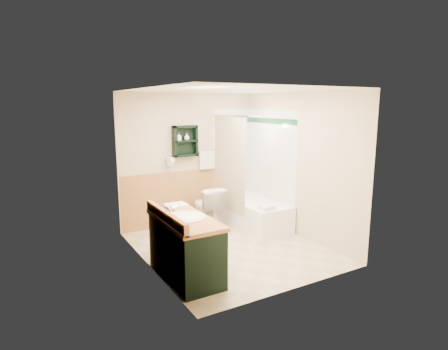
# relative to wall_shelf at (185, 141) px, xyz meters

# --- Properties ---
(floor) EXTENTS (3.00, 3.00, 0.00)m
(floor) POSITION_rel_wall_shelf_xyz_m (0.10, -1.41, -1.55)
(floor) COLOR #C4B68F
(floor) RESTS_ON ground
(back_wall) EXTENTS (2.60, 0.04, 2.40)m
(back_wall) POSITION_rel_wall_shelf_xyz_m (0.10, 0.11, -0.35)
(back_wall) COLOR beige
(back_wall) RESTS_ON ground
(left_wall) EXTENTS (0.04, 3.00, 2.40)m
(left_wall) POSITION_rel_wall_shelf_xyz_m (-1.22, -1.41, -0.35)
(left_wall) COLOR beige
(left_wall) RESTS_ON ground
(right_wall) EXTENTS (0.04, 3.00, 2.40)m
(right_wall) POSITION_rel_wall_shelf_xyz_m (1.42, -1.41, -0.35)
(right_wall) COLOR beige
(right_wall) RESTS_ON ground
(ceiling) EXTENTS (2.60, 3.00, 0.04)m
(ceiling) POSITION_rel_wall_shelf_xyz_m (0.10, -1.41, 0.87)
(ceiling) COLOR white
(ceiling) RESTS_ON back_wall
(wainscot_left) EXTENTS (2.98, 2.98, 1.00)m
(wainscot_left) POSITION_rel_wall_shelf_xyz_m (-1.19, -1.41, -1.05)
(wainscot_left) COLOR tan
(wainscot_left) RESTS_ON left_wall
(wainscot_back) EXTENTS (2.58, 2.58, 1.00)m
(wainscot_back) POSITION_rel_wall_shelf_xyz_m (0.10, 0.08, -1.05)
(wainscot_back) COLOR tan
(wainscot_back) RESTS_ON back_wall
(mirror_frame) EXTENTS (1.30, 1.30, 1.00)m
(mirror_frame) POSITION_rel_wall_shelf_xyz_m (-1.17, -1.96, -0.05)
(mirror_frame) COLOR brown
(mirror_frame) RESTS_ON left_wall
(mirror_glass) EXTENTS (1.20, 1.20, 0.90)m
(mirror_glass) POSITION_rel_wall_shelf_xyz_m (-1.17, -1.96, -0.05)
(mirror_glass) COLOR white
(mirror_glass) RESTS_ON left_wall
(tile_right) EXTENTS (1.50, 1.50, 2.10)m
(tile_right) POSITION_rel_wall_shelf_xyz_m (1.38, -0.66, -0.50)
(tile_right) COLOR white
(tile_right) RESTS_ON right_wall
(tile_back) EXTENTS (0.95, 0.95, 2.10)m
(tile_back) POSITION_rel_wall_shelf_xyz_m (1.13, 0.07, -0.50)
(tile_back) COLOR white
(tile_back) RESTS_ON back_wall
(tile_accent) EXTENTS (1.50, 1.50, 0.10)m
(tile_accent) POSITION_rel_wall_shelf_xyz_m (1.37, -0.66, 0.35)
(tile_accent) COLOR #134226
(tile_accent) RESTS_ON right_wall
(wall_shelf) EXTENTS (0.45, 0.15, 0.55)m
(wall_shelf) POSITION_rel_wall_shelf_xyz_m (0.00, 0.00, 0.00)
(wall_shelf) COLOR black
(wall_shelf) RESTS_ON back_wall
(hair_dryer) EXTENTS (0.10, 0.24, 0.18)m
(hair_dryer) POSITION_rel_wall_shelf_xyz_m (-0.30, 0.02, -0.35)
(hair_dryer) COLOR silver
(hair_dryer) RESTS_ON back_wall
(towel_bar) EXTENTS (0.40, 0.06, 0.40)m
(towel_bar) POSITION_rel_wall_shelf_xyz_m (0.45, 0.04, -0.20)
(towel_bar) COLOR silver
(towel_bar) RESTS_ON back_wall
(curtain_rod) EXTENTS (0.03, 1.60, 0.03)m
(curtain_rod) POSITION_rel_wall_shelf_xyz_m (0.63, -0.66, 0.45)
(curtain_rod) COLOR silver
(curtain_rod) RESTS_ON back_wall
(shower_curtain) EXTENTS (1.05, 1.05, 1.70)m
(shower_curtain) POSITION_rel_wall_shelf_xyz_m (0.63, -0.48, -0.40)
(shower_curtain) COLOR beige
(shower_curtain) RESTS_ON curtain_rod
(vanity) EXTENTS (0.59, 1.24, 0.79)m
(vanity) POSITION_rel_wall_shelf_xyz_m (-0.89, -1.95, -1.15)
(vanity) COLOR black
(vanity) RESTS_ON ground
(bathtub) EXTENTS (0.71, 1.50, 0.47)m
(bathtub) POSITION_rel_wall_shelf_xyz_m (1.03, -0.69, -1.31)
(bathtub) COLOR white
(bathtub) RESTS_ON ground
(toilet) EXTENTS (0.46, 0.79, 0.76)m
(toilet) POSITION_rel_wall_shelf_xyz_m (0.24, -0.36, -1.17)
(toilet) COLOR white
(toilet) RESTS_ON ground
(counter_towel) EXTENTS (0.30, 0.23, 0.04)m
(counter_towel) POSITION_rel_wall_shelf_xyz_m (-0.79, -1.42, -0.74)
(counter_towel) COLOR silver
(counter_towel) RESTS_ON vanity
(vanity_book) EXTENTS (0.16, 0.04, 0.21)m
(vanity_book) POSITION_rel_wall_shelf_xyz_m (-1.06, -1.53, -0.65)
(vanity_book) COLOR black
(vanity_book) RESTS_ON vanity
(tub_towel) EXTENTS (0.23, 0.19, 0.07)m
(tub_towel) POSITION_rel_wall_shelf_xyz_m (0.88, -1.29, -1.04)
(tub_towel) COLOR silver
(tub_towel) RESTS_ON bathtub
(soap_bottle_a) EXTENTS (0.07, 0.14, 0.06)m
(soap_bottle_a) POSITION_rel_wall_shelf_xyz_m (-0.12, -0.01, 0.05)
(soap_bottle_a) COLOR white
(soap_bottle_a) RESTS_ON wall_shelf
(soap_bottle_b) EXTENTS (0.13, 0.14, 0.09)m
(soap_bottle_b) POSITION_rel_wall_shelf_xyz_m (0.03, -0.01, 0.06)
(soap_bottle_b) COLOR white
(soap_bottle_b) RESTS_ON wall_shelf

